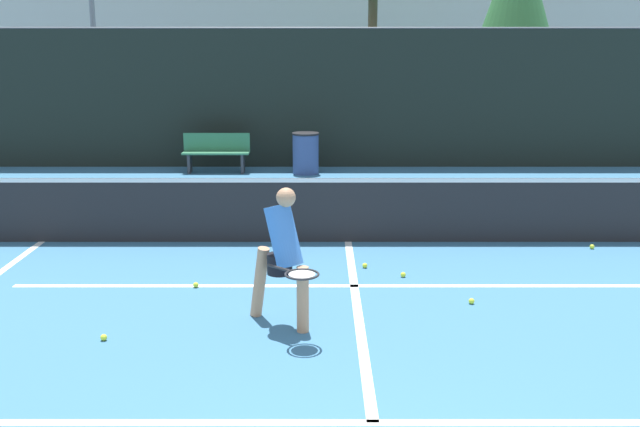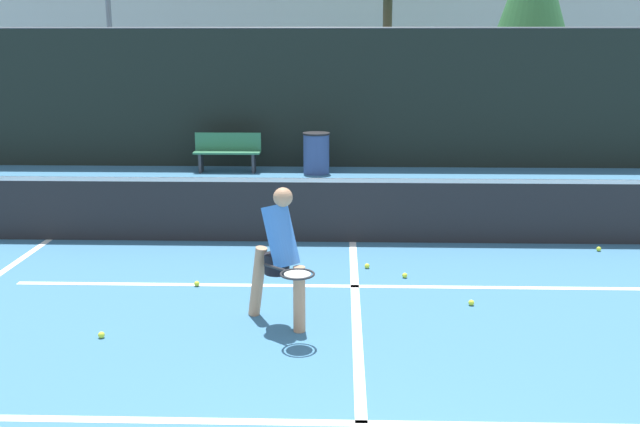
{
  "view_description": "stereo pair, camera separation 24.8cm",
  "coord_description": "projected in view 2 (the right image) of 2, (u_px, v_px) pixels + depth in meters",
  "views": [
    {
      "loc": [
        -0.41,
        -3.01,
        2.93
      ],
      "look_at": [
        -0.42,
        5.39,
        0.95
      ],
      "focal_mm": 42.0,
      "sensor_mm": 36.0,
      "label": 1
    },
    {
      "loc": [
        -0.17,
        -3.0,
        2.93
      ],
      "look_at": [
        -0.42,
        5.39,
        0.95
      ],
      "focal_mm": 42.0,
      "sensor_mm": 36.0,
      "label": 2
    }
  ],
  "objects": [
    {
      "name": "court_baseline_near",
      "position": [
        361.0,
        423.0,
        5.82
      ],
      "size": [
        11.0,
        0.1,
        0.01
      ],
      "primitive_type": "cube",
      "color": "white",
      "rests_on": "ground"
    },
    {
      "name": "court_service_line",
      "position": [
        355.0,
        286.0,
        9.03
      ],
      "size": [
        8.25,
        0.1,
        0.01
      ],
      "primitive_type": "cube",
      "color": "white",
      "rests_on": "ground"
    },
    {
      "name": "court_center_mark",
      "position": [
        356.0,
        305.0,
        8.41
      ],
      "size": [
        0.1,
        5.31,
        0.01
      ],
      "primitive_type": "cube",
      "color": "white",
      "rests_on": "ground"
    },
    {
      "name": "net",
      "position": [
        353.0,
        208.0,
        10.87
      ],
      "size": [
        11.09,
        0.09,
        1.07
      ],
      "color": "slate",
      "rests_on": "ground"
    },
    {
      "name": "fence_back",
      "position": [
        350.0,
        99.0,
        17.01
      ],
      "size": [
        24.0,
        0.06,
        3.15
      ],
      "color": "black",
      "rests_on": "ground"
    },
    {
      "name": "player_practicing",
      "position": [
        280.0,
        251.0,
        7.64
      ],
      "size": [
        0.85,
        1.07,
        1.47
      ],
      "rotation": [
        0.0,
        0.0,
        -0.72
      ],
      "color": "tan",
      "rests_on": "ground"
    },
    {
      "name": "tennis_ball_scattered_0",
      "position": [
        471.0,
        303.0,
        8.38
      ],
      "size": [
        0.07,
        0.07,
        0.07
      ],
      "primitive_type": "sphere",
      "color": "#D1E033",
      "rests_on": "ground"
    },
    {
      "name": "tennis_ball_scattered_1",
      "position": [
        405.0,
        275.0,
        9.34
      ],
      "size": [
        0.07,
        0.07,
        0.07
      ],
      "primitive_type": "sphere",
      "color": "#D1E033",
      "rests_on": "ground"
    },
    {
      "name": "tennis_ball_scattered_2",
      "position": [
        599.0,
        249.0,
        10.51
      ],
      "size": [
        0.07,
        0.07,
        0.07
      ],
      "primitive_type": "sphere",
      "color": "#D1E033",
      "rests_on": "ground"
    },
    {
      "name": "tennis_ball_scattered_5",
      "position": [
        367.0,
        266.0,
        9.73
      ],
      "size": [
        0.07,
        0.07,
        0.07
      ],
      "primitive_type": "sphere",
      "color": "#D1E033",
      "rests_on": "ground"
    },
    {
      "name": "tennis_ball_scattered_8",
      "position": [
        197.0,
        284.0,
        9.03
      ],
      "size": [
        0.07,
        0.07,
        0.07
      ],
      "primitive_type": "sphere",
      "color": "#D1E033",
      "rests_on": "ground"
    },
    {
      "name": "tennis_ball_scattered_10",
      "position": [
        101.0,
        335.0,
        7.47
      ],
      "size": [
        0.07,
        0.07,
        0.07
      ],
      "primitive_type": "sphere",
      "color": "#D1E033",
      "rests_on": "ground"
    },
    {
      "name": "courtside_bench",
      "position": [
        228.0,
        151.0,
        16.64
      ],
      "size": [
        1.47,
        0.39,
        0.86
      ],
      "rotation": [
        0.0,
        0.0,
        -0.0
      ],
      "color": "#33724C",
      "rests_on": "ground"
    },
    {
      "name": "trash_bin",
      "position": [
        316.0,
        153.0,
        16.41
      ],
      "size": [
        0.6,
        0.6,
        0.9
      ],
      "color": "#384C7F",
      "rests_on": "ground"
    },
    {
      "name": "parked_car",
      "position": [
        340.0,
        128.0,
        19.78
      ],
      "size": [
        1.75,
        4.05,
        1.4
      ],
      "color": "silver",
      "rests_on": "ground"
    },
    {
      "name": "building_far",
      "position": [
        347.0,
        43.0,
        30.09
      ],
      "size": [
        36.0,
        2.4,
        5.37
      ],
      "primitive_type": "cube",
      "color": "#B2ADA3",
      "rests_on": "ground"
    }
  ]
}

